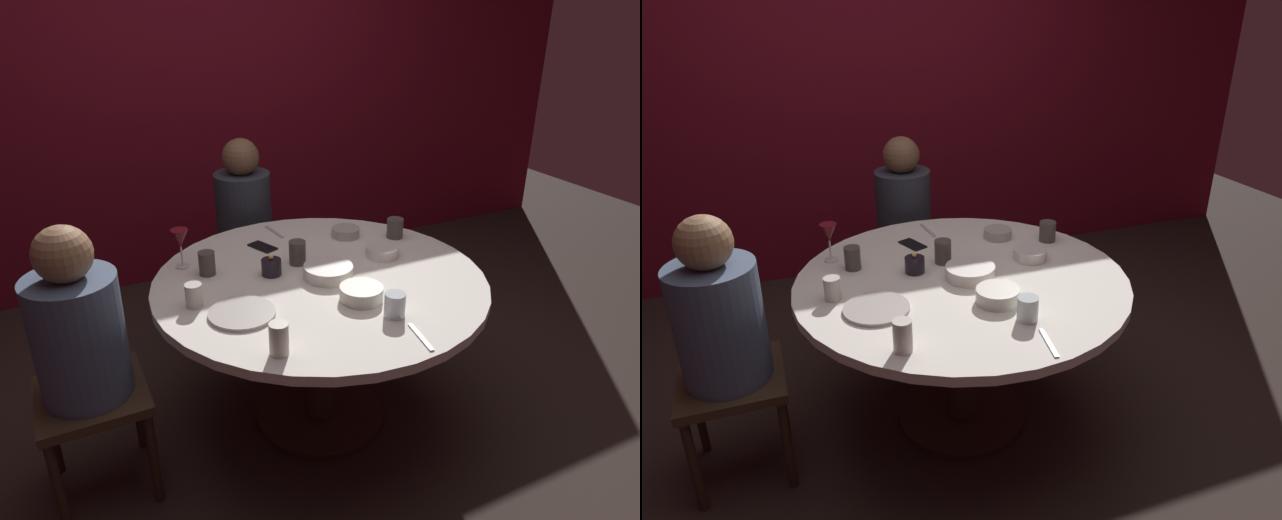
% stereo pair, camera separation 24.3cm
% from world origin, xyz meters
% --- Properties ---
extents(ground_plane, '(8.00, 8.00, 0.00)m').
position_xyz_m(ground_plane, '(0.00, 0.00, 0.00)').
color(ground_plane, '#2D231E').
extents(back_wall, '(6.00, 0.10, 2.60)m').
position_xyz_m(back_wall, '(0.00, 1.83, 1.30)').
color(back_wall, maroon).
rests_on(back_wall, ground).
extents(dining_table, '(1.41, 1.41, 0.74)m').
position_xyz_m(dining_table, '(0.00, 0.00, 0.59)').
color(dining_table, silver).
rests_on(dining_table, ground).
extents(seated_diner_left, '(0.40, 0.40, 1.14)m').
position_xyz_m(seated_diner_left, '(-0.97, 0.00, 0.71)').
color(seated_diner_left, '#3F2D1E').
rests_on(seated_diner_left, ground).
extents(seated_diner_back, '(0.40, 0.40, 1.13)m').
position_xyz_m(seated_diner_back, '(0.00, 0.96, 0.70)').
color(seated_diner_back, '#3F2D1E').
rests_on(seated_diner_back, ground).
extents(candle_holder, '(0.09, 0.09, 0.09)m').
position_xyz_m(candle_holder, '(-0.17, 0.12, 0.77)').
color(candle_holder, black).
rests_on(candle_holder, dining_table).
extents(wine_glass, '(0.08, 0.08, 0.18)m').
position_xyz_m(wine_glass, '(-0.49, 0.36, 0.86)').
color(wine_glass, silver).
rests_on(wine_glass, dining_table).
extents(dinner_plate, '(0.25, 0.25, 0.01)m').
position_xyz_m(dinner_plate, '(-0.40, -0.15, 0.74)').
color(dinner_plate, '#B2ADA3').
rests_on(dinner_plate, dining_table).
extents(cell_phone, '(0.12, 0.16, 0.01)m').
position_xyz_m(cell_phone, '(-0.10, 0.40, 0.74)').
color(cell_phone, black).
rests_on(cell_phone, dining_table).
extents(bowl_serving_large, '(0.17, 0.17, 0.06)m').
position_xyz_m(bowl_serving_large, '(0.06, -0.25, 0.76)').
color(bowl_serving_large, beige).
rests_on(bowl_serving_large, dining_table).
extents(bowl_salad_center, '(0.21, 0.21, 0.05)m').
position_xyz_m(bowl_salad_center, '(0.03, -0.01, 0.76)').
color(bowl_salad_center, silver).
rests_on(bowl_salad_center, dining_table).
extents(bowl_small_white, '(0.15, 0.15, 0.05)m').
position_xyz_m(bowl_small_white, '(0.35, 0.07, 0.76)').
color(bowl_small_white, silver).
rests_on(bowl_small_white, dining_table).
extents(bowl_sauce_side, '(0.14, 0.14, 0.05)m').
position_xyz_m(bowl_sauce_side, '(0.31, 0.35, 0.76)').
color(bowl_sauce_side, '#B2ADA3').
rests_on(bowl_sauce_side, dining_table).
extents(cup_near_candle, '(0.07, 0.07, 0.11)m').
position_xyz_m(cup_near_candle, '(-0.03, 0.17, 0.79)').
color(cup_near_candle, '#4C4742').
rests_on(cup_near_candle, dining_table).
extents(cup_by_left_diner, '(0.08, 0.08, 0.09)m').
position_xyz_m(cup_by_left_diner, '(0.10, -0.41, 0.78)').
color(cup_by_left_diner, silver).
rests_on(cup_by_left_diner, dining_table).
extents(cup_by_right_diner, '(0.07, 0.07, 0.12)m').
position_xyz_m(cup_by_right_diner, '(-0.38, -0.45, 0.79)').
color(cup_by_right_diner, beige).
rests_on(cup_by_right_diner, dining_table).
extents(cup_center_front, '(0.07, 0.07, 0.10)m').
position_xyz_m(cup_center_front, '(-0.42, 0.24, 0.79)').
color(cup_center_front, '#4C4742').
rests_on(cup_center_front, dining_table).
extents(cup_far_edge, '(0.08, 0.08, 0.10)m').
position_xyz_m(cup_far_edge, '(0.52, 0.23, 0.78)').
color(cup_far_edge, '#4C4742').
rests_on(cup_far_edge, dining_table).
extents(cup_beside_wine, '(0.07, 0.07, 0.09)m').
position_xyz_m(cup_beside_wine, '(-0.54, -0.01, 0.78)').
color(cup_beside_wine, beige).
rests_on(cup_beside_wine, dining_table).
extents(fork_near_plate, '(0.05, 0.18, 0.01)m').
position_xyz_m(fork_near_plate, '(0.10, -0.58, 0.74)').
color(fork_near_plate, '#B7B7BC').
rests_on(fork_near_plate, dining_table).
extents(knife_near_plate, '(0.03, 0.18, 0.01)m').
position_xyz_m(knife_near_plate, '(0.02, 0.55, 0.74)').
color(knife_near_plate, '#B7B7BC').
rests_on(knife_near_plate, dining_table).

